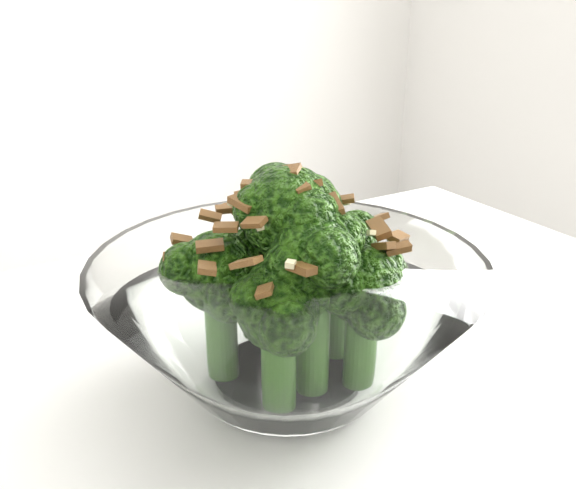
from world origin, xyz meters
TOP-DOWN VIEW (x-y plane):
  - broccoli_dish at (0.08, 0.05)m, footprint 0.24×0.24m

SIDE VIEW (x-z plane):
  - broccoli_dish at x=0.08m, z-range 0.73..0.88m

